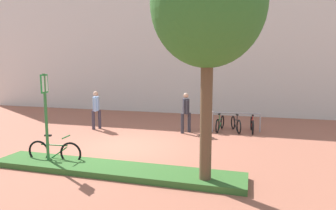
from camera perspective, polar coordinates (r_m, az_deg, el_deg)
ground_plane at (r=10.60m, az=-8.31°, el=-8.01°), size 60.00×60.00×0.00m
building_facade at (r=18.33m, az=2.61°, el=14.31°), size 28.00×1.20×10.00m
planter_strip at (r=8.16m, az=-10.69°, el=-12.23°), size 7.00×1.10×0.16m
tree_sidewalk at (r=6.89m, az=7.80°, el=18.70°), size 2.58×2.58×5.61m
parking_sign_post at (r=8.87m, az=-22.74°, el=-0.28°), size 0.10×0.36×2.63m
bike_at_sign at (r=9.26m, az=-21.20°, el=-8.48°), size 1.68×0.42×0.86m
bike_rack_cluster at (r=13.16m, az=13.07°, el=-3.52°), size 2.09×1.63×0.83m
bollard_steel at (r=12.78m, az=8.43°, el=-3.27°), size 0.16×0.16×0.90m
person_suited_navy at (r=12.47m, az=3.50°, el=-0.99°), size 0.38×0.58×1.72m
person_shirt_white at (r=13.60m, az=-13.82°, el=-0.48°), size 0.37×0.57×1.72m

